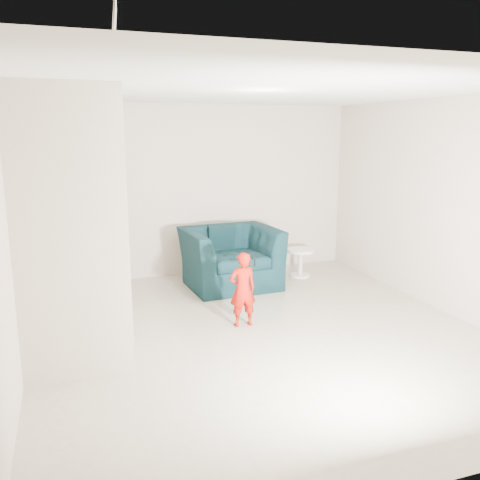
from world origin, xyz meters
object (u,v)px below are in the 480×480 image
object	(u,v)px
side_table	(301,258)
staircase	(72,256)
armchair	(231,257)
toddler	(243,289)

from	to	relation	value
side_table	staircase	size ratio (longest dim) A/B	0.12
armchair	toddler	distance (m)	1.62
staircase	side_table	bearing A→B (deg)	22.99
toddler	staircase	bearing A→B (deg)	-7.84
armchair	toddler	bearing A→B (deg)	-106.17
armchair	staircase	distance (m)	2.66
toddler	staircase	xyz separation A→B (m)	(-1.88, 0.23, 0.50)
staircase	toddler	bearing A→B (deg)	-7.06
armchair	side_table	xyz separation A→B (m)	(1.21, 0.12, -0.13)
side_table	staircase	bearing A→B (deg)	-157.01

